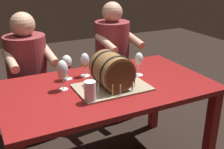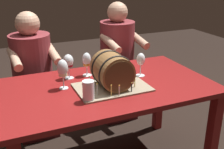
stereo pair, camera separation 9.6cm
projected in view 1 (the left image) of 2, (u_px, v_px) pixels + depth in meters
dining_table at (107, 98)px, 2.02m from camera, size 1.47×0.85×0.72m
barrel_cake at (112, 72)px, 1.89m from camera, size 0.49×0.33×0.25m
wine_glass_amber at (85, 61)px, 2.10m from camera, size 0.07×0.07×0.18m
wine_glass_rose at (108, 57)px, 2.22m from camera, size 0.08×0.08×0.17m
wine_glass_empty at (139, 60)px, 2.11m from camera, size 0.07×0.07×0.18m
wine_glass_red at (67, 63)px, 2.04m from camera, size 0.08×0.08×0.18m
wine_glass_white at (62, 70)px, 1.86m from camera, size 0.07×0.07×0.21m
beer_pint at (90, 92)px, 1.72m from camera, size 0.07×0.07×0.13m
person_seated_left at (29, 82)px, 2.49m from camera, size 0.41×0.49×1.15m
person_seated_right at (112, 67)px, 2.83m from camera, size 0.40×0.49×1.19m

